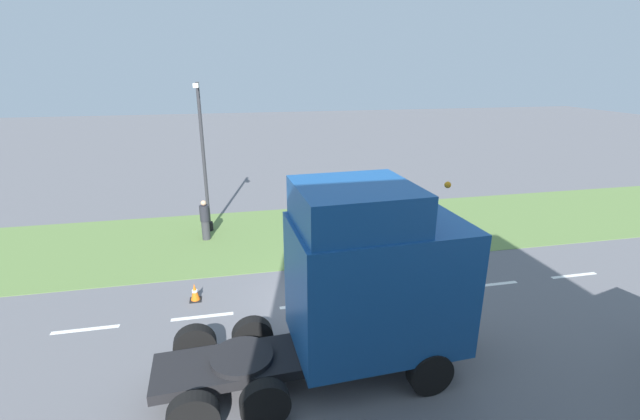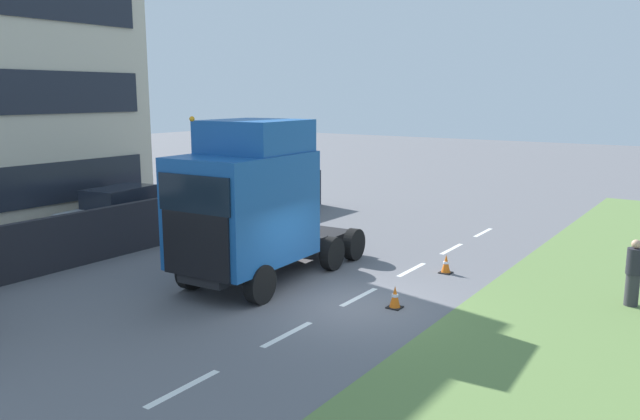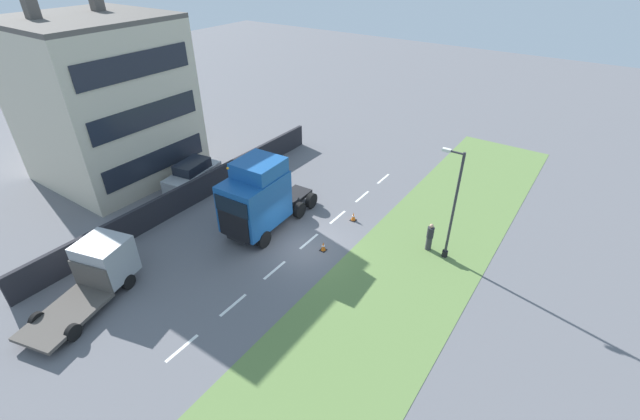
{
  "view_description": "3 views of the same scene",
  "coord_description": "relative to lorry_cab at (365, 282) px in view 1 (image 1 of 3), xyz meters",
  "views": [
    {
      "loc": [
        11.49,
        -2.75,
        7.04
      ],
      "look_at": [
        -2.41,
        0.18,
        2.27
      ],
      "focal_mm": 24.0,
      "sensor_mm": 36.0,
      "label": 1
    },
    {
      "loc": [
        -8.13,
        13.17,
        5.37
      ],
      "look_at": [
        0.32,
        0.71,
        2.57
      ],
      "focal_mm": 35.0,
      "sensor_mm": 36.0,
      "label": 2
    },
    {
      "loc": [
        -12.21,
        15.88,
        15.26
      ],
      "look_at": [
        -0.41,
        -1.27,
        2.07
      ],
      "focal_mm": 24.0,
      "sensor_mm": 36.0,
      "label": 3
    }
  ],
  "objects": [
    {
      "name": "ground_plane",
      "position": [
        -3.12,
        -0.08,
        -2.35
      ],
      "size": [
        120.0,
        120.0,
        0.0
      ],
      "primitive_type": "plane",
      "color": "slate",
      "rests_on": "ground"
    },
    {
      "name": "grass_verge",
      "position": [
        -9.12,
        -0.08,
        -2.34
      ],
      "size": [
        7.0,
        44.0,
        0.01
      ],
      "color": "#607F42",
      "rests_on": "ground"
    },
    {
      "name": "lane_markings",
      "position": [
        -3.12,
        -0.78,
        -2.35
      ],
      "size": [
        0.16,
        21.0,
        0.0
      ],
      "color": "white",
      "rests_on": "ground"
    },
    {
      "name": "lorry_cab",
      "position": [
        0.0,
        0.0,
        0.0
      ],
      "size": [
        2.98,
        7.2,
        4.81
      ],
      "rotation": [
        0.0,
        0.0,
        0.05
      ],
      "color": "black",
      "rests_on": "ground"
    },
    {
      "name": "lamp_post",
      "position": [
        -10.23,
        -3.99,
        0.64
      ],
      "size": [
        1.28,
        0.31,
        6.46
      ],
      "color": "black",
      "rests_on": "ground"
    },
    {
      "name": "pedestrian",
      "position": [
        -9.27,
        -4.09,
        -1.49
      ],
      "size": [
        0.39,
        0.39,
        1.75
      ],
      "color": "#333338",
      "rests_on": "ground"
    },
    {
      "name": "traffic_cone_lead",
      "position": [
        -4.13,
        -4.24,
        -2.07
      ],
      "size": [
        0.36,
        0.36,
        0.58
      ],
      "color": "black",
      "rests_on": "ground"
    },
    {
      "name": "traffic_cone_trailing",
      "position": [
        -4.31,
        -0.54,
        -2.07
      ],
      "size": [
        0.36,
        0.36,
        0.58
      ],
      "color": "black",
      "rests_on": "ground"
    }
  ]
}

